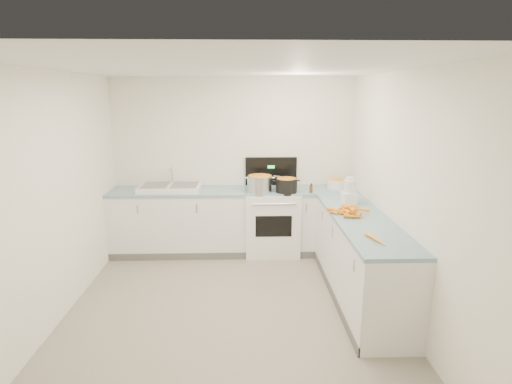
{
  "coord_description": "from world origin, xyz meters",
  "views": [
    {
      "loc": [
        0.15,
        -3.84,
        2.27
      ],
      "look_at": [
        0.3,
        1.1,
        1.05
      ],
      "focal_mm": 28.0,
      "sensor_mm": 36.0,
      "label": 1
    }
  ],
  "objects_px": {
    "stove": "(272,221)",
    "spice_jar": "(311,188)",
    "extract_bottle": "(311,189)",
    "food_processor": "(349,192)",
    "steel_pot": "(260,185)",
    "sink": "(170,187)",
    "black_pot": "(286,186)",
    "mixing_bowl": "(337,184)"
  },
  "relations": [
    {
      "from": "sink",
      "to": "steel_pot",
      "type": "relative_size",
      "value": 2.52
    },
    {
      "from": "stove",
      "to": "spice_jar",
      "type": "relative_size",
      "value": 14.38
    },
    {
      "from": "stove",
      "to": "sink",
      "type": "bearing_deg",
      "value": 179.38
    },
    {
      "from": "extract_bottle",
      "to": "food_processor",
      "type": "relative_size",
      "value": 0.32
    },
    {
      "from": "stove",
      "to": "food_processor",
      "type": "bearing_deg",
      "value": -40.78
    },
    {
      "from": "black_pot",
      "to": "food_processor",
      "type": "bearing_deg",
      "value": -40.94
    },
    {
      "from": "stove",
      "to": "food_processor",
      "type": "xyz_separation_m",
      "value": [
        0.9,
        -0.78,
        0.61
      ]
    },
    {
      "from": "mixing_bowl",
      "to": "stove",
      "type": "bearing_deg",
      "value": -177.44
    },
    {
      "from": "mixing_bowl",
      "to": "extract_bottle",
      "type": "bearing_deg",
      "value": -149.74
    },
    {
      "from": "spice_jar",
      "to": "food_processor",
      "type": "height_order",
      "value": "food_processor"
    },
    {
      "from": "sink",
      "to": "mixing_bowl",
      "type": "bearing_deg",
      "value": 0.63
    },
    {
      "from": "food_processor",
      "to": "spice_jar",
      "type": "bearing_deg",
      "value": 120.94
    },
    {
      "from": "food_processor",
      "to": "steel_pot",
      "type": "bearing_deg",
      "value": 149.46
    },
    {
      "from": "steel_pot",
      "to": "extract_bottle",
      "type": "height_order",
      "value": "steel_pot"
    },
    {
      "from": "sink",
      "to": "black_pot",
      "type": "relative_size",
      "value": 2.9
    },
    {
      "from": "stove",
      "to": "sink",
      "type": "xyz_separation_m",
      "value": [
        -1.45,
        0.02,
        0.5
      ]
    },
    {
      "from": "extract_bottle",
      "to": "stove",
      "type": "bearing_deg",
      "value": 159.2
    },
    {
      "from": "stove",
      "to": "extract_bottle",
      "type": "height_order",
      "value": "stove"
    },
    {
      "from": "mixing_bowl",
      "to": "spice_jar",
      "type": "xyz_separation_m",
      "value": [
        -0.41,
        -0.19,
        -0.02
      ]
    },
    {
      "from": "steel_pot",
      "to": "black_pot",
      "type": "xyz_separation_m",
      "value": [
        0.37,
        -0.02,
        -0.02
      ]
    },
    {
      "from": "spice_jar",
      "to": "sink",
      "type": "bearing_deg",
      "value": 175.15
    },
    {
      "from": "mixing_bowl",
      "to": "extract_bottle",
      "type": "relative_size",
      "value": 2.54
    },
    {
      "from": "food_processor",
      "to": "black_pot",
      "type": "bearing_deg",
      "value": 139.06
    },
    {
      "from": "mixing_bowl",
      "to": "spice_jar",
      "type": "distance_m",
      "value": 0.45
    },
    {
      "from": "spice_jar",
      "to": "food_processor",
      "type": "distance_m",
      "value": 0.73
    },
    {
      "from": "spice_jar",
      "to": "food_processor",
      "type": "bearing_deg",
      "value": -59.06
    },
    {
      "from": "stove",
      "to": "black_pot",
      "type": "distance_m",
      "value": 0.6
    },
    {
      "from": "food_processor",
      "to": "mixing_bowl",
      "type": "bearing_deg",
      "value": 87.64
    },
    {
      "from": "black_pot",
      "to": "food_processor",
      "type": "distance_m",
      "value": 0.95
    },
    {
      "from": "black_pot",
      "to": "food_processor",
      "type": "height_order",
      "value": "food_processor"
    },
    {
      "from": "food_processor",
      "to": "extract_bottle",
      "type": "bearing_deg",
      "value": 123.18
    },
    {
      "from": "black_pot",
      "to": "extract_bottle",
      "type": "bearing_deg",
      "value": -7.11
    },
    {
      "from": "stove",
      "to": "spice_jar",
      "type": "height_order",
      "value": "stove"
    },
    {
      "from": "stove",
      "to": "black_pot",
      "type": "bearing_deg",
      "value": -40.14
    },
    {
      "from": "stove",
      "to": "spice_jar",
      "type": "bearing_deg",
      "value": -16.12
    },
    {
      "from": "steel_pot",
      "to": "mixing_bowl",
      "type": "xyz_separation_m",
      "value": [
        1.12,
        0.18,
        -0.04
      ]
    },
    {
      "from": "steel_pot",
      "to": "mixing_bowl",
      "type": "height_order",
      "value": "steel_pot"
    },
    {
      "from": "spice_jar",
      "to": "food_processor",
      "type": "relative_size",
      "value": 0.28
    },
    {
      "from": "extract_bottle",
      "to": "food_processor",
      "type": "distance_m",
      "value": 0.7
    },
    {
      "from": "stove",
      "to": "mixing_bowl",
      "type": "bearing_deg",
      "value": 2.56
    },
    {
      "from": "stove",
      "to": "steel_pot",
      "type": "bearing_deg",
      "value": -143.49
    },
    {
      "from": "sink",
      "to": "food_processor",
      "type": "height_order",
      "value": "food_processor"
    }
  ]
}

